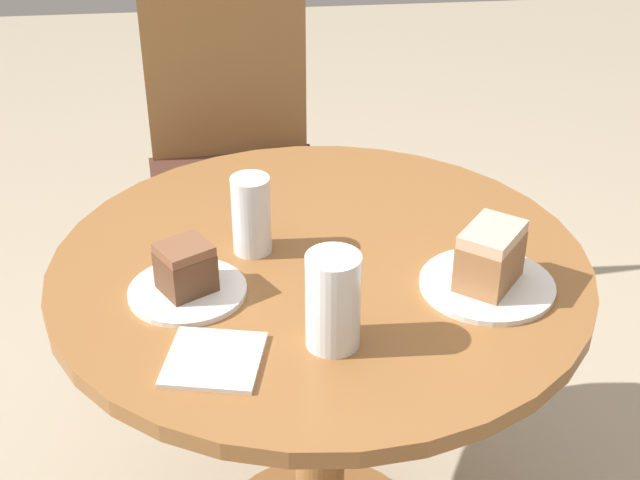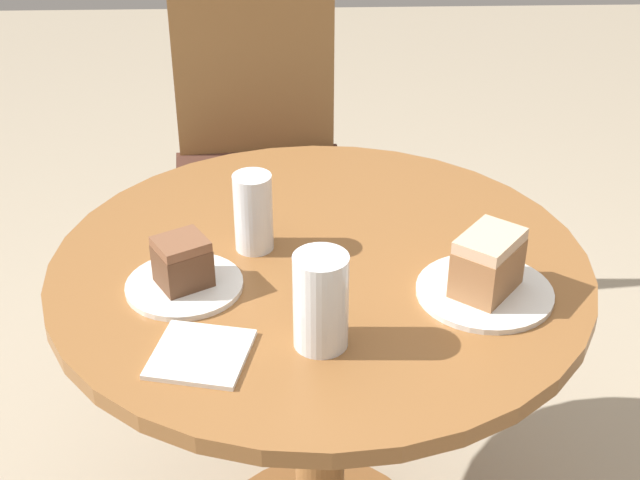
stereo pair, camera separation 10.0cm
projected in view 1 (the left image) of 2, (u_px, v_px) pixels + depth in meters
The scene contains 9 objects.
table at pixel (320, 337), 1.64m from camera, with size 0.95×0.95×0.72m.
chair at pixel (236, 156), 2.39m from camera, with size 0.51×0.52×1.01m.
plate_near at pixel (188, 291), 1.46m from camera, with size 0.20×0.20×0.01m.
plate_far at pixel (487, 285), 1.48m from camera, with size 0.23×0.23×0.01m.
cake_slice_near at pixel (185, 267), 1.44m from camera, with size 0.11×0.10×0.08m.
cake_slice_far at pixel (490, 256), 1.45m from camera, with size 0.13×0.14×0.10m.
glass_lemonade at pixel (333, 305), 1.32m from camera, with size 0.08×0.08×0.15m.
glass_water at pixel (252, 220), 1.55m from camera, with size 0.07×0.07×0.14m.
napkin_stack at pixel (214, 359), 1.31m from camera, with size 0.17×0.17×0.01m.
Camera 1 is at (-0.14, -1.31, 1.55)m, focal length 50.00 mm.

